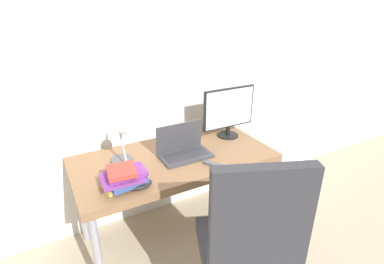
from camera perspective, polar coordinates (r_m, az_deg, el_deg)
The scene contains 9 objects.
wall_back at distance 2.39m, azimuth -8.25°, elevation 11.69°, with size 8.00×0.05×2.60m.
desk at distance 2.24m, azimuth -3.42°, elevation -6.08°, with size 1.45×0.72×0.74m.
laptop at distance 2.20m, azimuth -1.62°, elevation -3.30°, with size 0.37×0.22×0.23m.
monitor at distance 2.47m, azimuth 7.03°, elevation 4.08°, with size 0.47×0.18×0.42m.
desk_lamp at distance 2.04m, azimuth -13.06°, elevation -1.38°, with size 0.16×0.26×0.36m.
office_chair at distance 1.75m, azimuth 11.19°, elevation -19.29°, with size 0.67×0.63×1.12m.
book_stack at distance 1.88m, azimuth -12.74°, elevation -8.45°, with size 0.28×0.20×0.13m.
tv_remote at distance 2.08m, azimuth 4.39°, elevation -6.27°, with size 0.12×0.16×0.02m.
game_controller at distance 1.88m, azimuth -10.02°, elevation -9.81°, with size 0.16×0.10×0.04m.
Camera 1 is at (-0.81, -1.41, 1.79)m, focal length 28.00 mm.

